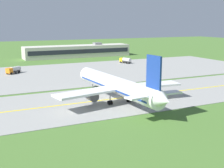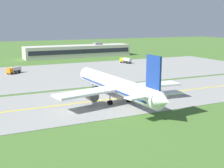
# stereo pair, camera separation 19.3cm
# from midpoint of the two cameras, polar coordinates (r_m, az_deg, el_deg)

# --- Properties ---
(ground_plane) EXTENTS (500.00, 500.00, 0.00)m
(ground_plane) POSITION_cam_midpoint_polar(r_m,az_deg,el_deg) (75.30, 0.92, -2.84)
(ground_plane) COLOR #47702D
(taxiway_strip) EXTENTS (240.00, 28.00, 0.10)m
(taxiway_strip) POSITION_cam_midpoint_polar(r_m,az_deg,el_deg) (75.29, 0.92, -2.80)
(taxiway_strip) COLOR gray
(taxiway_strip) RESTS_ON ground
(apron_pad) EXTENTS (140.00, 52.00, 0.10)m
(apron_pad) POSITION_cam_midpoint_polar(r_m,az_deg,el_deg) (116.88, -3.87, 2.41)
(apron_pad) COLOR gray
(apron_pad) RESTS_ON ground
(taxiway_centreline) EXTENTS (220.00, 0.60, 0.01)m
(taxiway_centreline) POSITION_cam_midpoint_polar(r_m,az_deg,el_deg) (75.27, 0.92, -2.76)
(taxiway_centreline) COLOR yellow
(taxiway_centreline) RESTS_ON taxiway_strip
(airplane_lead) EXTENTS (32.47, 39.64, 12.70)m
(airplane_lead) POSITION_cam_midpoint_polar(r_m,az_deg,el_deg) (71.26, 0.80, -0.26)
(airplane_lead) COLOR white
(airplane_lead) RESTS_ON ground
(service_truck_baggage) EXTENTS (3.79, 6.34, 2.65)m
(service_truck_baggage) POSITION_cam_midpoint_polar(r_m,az_deg,el_deg) (139.99, 2.53, 4.59)
(service_truck_baggage) COLOR yellow
(service_truck_baggage) RESTS_ON ground
(service_truck_catering) EXTENTS (6.00, 5.29, 2.65)m
(service_truck_catering) POSITION_cam_midpoint_polar(r_m,az_deg,el_deg) (117.25, -18.34, 2.60)
(service_truck_catering) COLOR orange
(service_truck_catering) RESTS_ON ground
(terminal_building) EXTENTS (58.65, 11.73, 7.57)m
(terminal_building) POSITION_cam_midpoint_polar(r_m,az_deg,el_deg) (166.90, -6.57, 6.26)
(terminal_building) COLOR beige
(terminal_building) RESTS_ON ground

